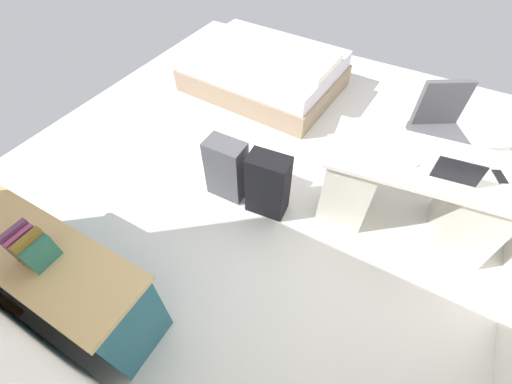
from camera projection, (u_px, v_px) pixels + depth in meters
name	position (u px, v px, depth m)	size (l,w,h in m)	color
ground_plane	(285.00, 177.00, 3.43)	(5.70, 5.70, 0.00)	silver
wall_back	(2.00, 353.00, 1.11)	(4.18, 0.10, 2.60)	silver
desk	(409.00, 191.00, 2.79)	(1.51, 0.84, 0.74)	silver
office_chair	(435.00, 138.00, 3.19)	(0.63, 0.63, 0.94)	black
credenza	(46.00, 269.00, 2.34)	(1.80, 0.48, 0.74)	#235B6B
bed	(265.00, 71.00, 4.34)	(1.98, 1.50, 0.58)	gray
suitcase_black	(268.00, 185.00, 2.92)	(0.36, 0.22, 0.64)	black
suitcase_spare_grey	(227.00, 169.00, 3.07)	(0.36, 0.22, 0.62)	#4C4C51
laptop	(454.00, 172.00, 2.38)	(0.34, 0.26, 0.21)	silver
computer_mouse	(415.00, 162.00, 2.49)	(0.06, 0.10, 0.03)	white
cell_phone_near_laptop	(500.00, 176.00, 2.41)	(0.07, 0.14, 0.01)	black
book_row	(32.00, 247.00, 1.90)	(0.20, 0.17, 0.23)	#2A6958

